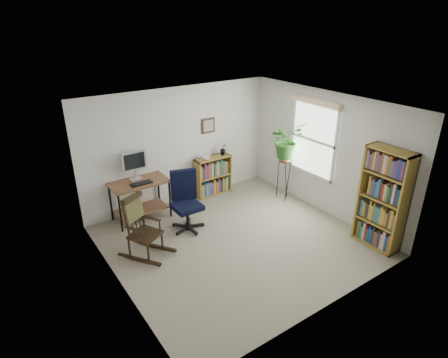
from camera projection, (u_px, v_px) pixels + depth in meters
floor at (237, 241)px, 6.62m from camera, size 4.20×4.00×0.00m
ceiling at (239, 106)px, 5.64m from camera, size 4.20×4.00×0.00m
wall_back at (180, 146)px, 7.63m from camera, size 4.20×0.00×2.40m
wall_front at (334, 233)px, 4.63m from camera, size 4.20×0.00×2.40m
wall_left at (113, 215)px, 5.04m from camera, size 0.00×4.00×2.40m
wall_right at (325, 154)px, 7.22m from camera, size 0.00×4.00×2.40m
window at (313, 140)px, 7.34m from camera, size 0.12×1.20×1.50m
desk at (141, 200)px, 7.19m from camera, size 1.09×0.60×0.78m
monitor at (134, 166)px, 7.02m from camera, size 0.46×0.16×0.56m
keyboard at (141, 183)px, 6.94m from camera, size 0.40×0.15×0.02m
office_chair at (187, 202)px, 6.75m from camera, size 0.76×0.76×1.12m
rocking_chair at (145, 227)px, 6.02m from camera, size 0.92×1.08×1.07m
low_bookshelf at (213, 176)px, 8.17m from camera, size 0.82×0.27×0.86m
tall_bookshelf at (383, 199)px, 6.17m from camera, size 0.33×0.77×1.75m
plant_stand at (284, 177)px, 7.92m from camera, size 0.30×0.30×1.03m
spider_plant at (288, 123)px, 7.44m from camera, size 1.69×1.88×1.47m
potted_plant_small at (223, 152)px, 8.12m from camera, size 0.13×0.24×0.11m
framed_picture at (208, 126)px, 7.83m from camera, size 0.32×0.04×0.32m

